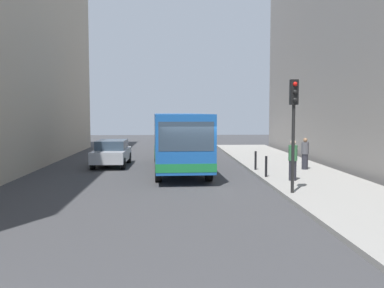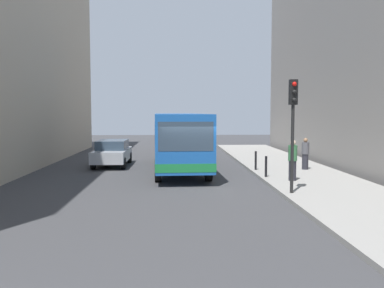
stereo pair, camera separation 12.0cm
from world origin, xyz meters
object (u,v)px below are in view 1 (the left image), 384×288
object	(u,v)px
traffic_light	(294,114)
pedestrian_mid_sidewalk	(305,154)
pedestrian_near_signal	(293,160)
bus	(178,138)
bollard_near	(266,166)
bollard_mid	(256,160)
car_beside_bus	(112,152)

from	to	relation	value
traffic_light	pedestrian_mid_sidewalk	distance (m)	7.08
pedestrian_near_signal	pedestrian_mid_sidewalk	size ratio (longest dim) A/B	1.09
bus	bollard_near	bearing A→B (deg)	133.36
bus	pedestrian_mid_sidewalk	xyz separation A→B (m)	(6.50, -1.36, -0.77)
pedestrian_mid_sidewalk	bus	bearing A→B (deg)	-81.56
pedestrian_mid_sidewalk	traffic_light	bearing A→B (deg)	-1.12
bollard_near	pedestrian_mid_sidewalk	xyz separation A→B (m)	(2.57, 2.46, 0.33)
bus	bollard_mid	bearing A→B (deg)	157.81
car_beside_bus	pedestrian_mid_sidewalk	xyz separation A→B (m)	(10.29, -3.10, 0.17)
bollard_mid	car_beside_bus	bearing A→B (deg)	157.78
bus	car_beside_bus	bearing A→B (deg)	-27.03
car_beside_bus	traffic_light	size ratio (longest dim) A/B	1.08
pedestrian_mid_sidewalk	bollard_mid	bearing A→B (deg)	-68.58
bus	bollard_mid	xyz separation A→B (m)	(3.93, -1.41, -1.10)
traffic_light	bollard_mid	size ratio (longest dim) A/B	4.32
bus	pedestrian_mid_sidewalk	world-z (taller)	bus
car_beside_bus	bollard_mid	size ratio (longest dim) A/B	4.64
traffic_light	bollard_mid	world-z (taller)	traffic_light
car_beside_bus	pedestrian_near_signal	bearing A→B (deg)	142.87
traffic_light	pedestrian_near_signal	bearing A→B (deg)	73.76
bollard_near	pedestrian_near_signal	bearing A→B (deg)	-49.20
car_beside_bus	pedestrian_near_signal	distance (m)	10.88
bollard_near	bollard_mid	bearing A→B (deg)	90.00
car_beside_bus	bollard_mid	distance (m)	8.34
car_beside_bus	pedestrian_near_signal	size ratio (longest dim) A/B	2.51
traffic_light	bollard_near	bearing A→B (deg)	91.49
car_beside_bus	pedestrian_mid_sidewalk	size ratio (longest dim) A/B	2.73
traffic_light	pedestrian_mid_sidewalk	xyz separation A→B (m)	(2.47, 6.31, -2.05)
traffic_light	bollard_near	size ratio (longest dim) A/B	4.32
pedestrian_near_signal	pedestrian_mid_sidewalk	distance (m)	3.89
bollard_near	pedestrian_mid_sidewalk	size ratio (longest dim) A/B	0.59
car_beside_bus	pedestrian_mid_sidewalk	bearing A→B (deg)	163.59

